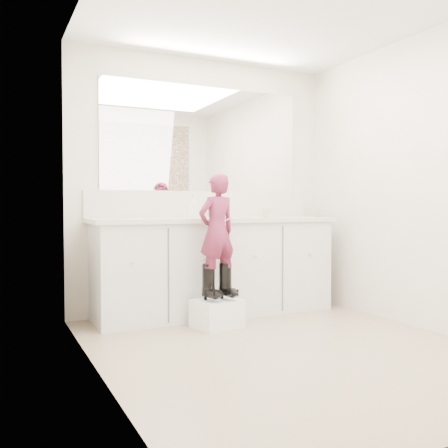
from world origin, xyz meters
TOP-DOWN VIEW (x-y plane):
  - floor at (0.00, 0.00)m, footprint 3.00×3.00m
  - ceiling at (0.00, 0.00)m, footprint 3.00×3.00m
  - wall_back at (0.00, 1.50)m, footprint 2.60×0.00m
  - wall_left at (-1.30, 0.00)m, footprint 0.00×3.00m
  - wall_right at (1.30, 0.00)m, footprint 0.00×3.00m
  - vanity_cabinet at (0.00, 1.23)m, footprint 2.20×0.55m
  - countertop at (0.00, 1.21)m, footprint 2.28×0.58m
  - backsplash at (0.00, 1.49)m, footprint 2.28×0.03m
  - mirror at (0.00, 1.49)m, footprint 2.00×0.02m
  - faucet at (0.00, 1.38)m, footprint 0.08×0.08m
  - cup at (0.53, 1.20)m, footprint 0.13×0.13m
  - soap_bottle at (-0.23, 1.20)m, footprint 0.12×0.12m
  - step_stool at (-0.20, 0.75)m, footprint 0.41×0.36m
  - boot_left at (-0.28, 0.75)m, footprint 0.15×0.22m
  - boot_right at (-0.13, 0.75)m, footprint 0.15×0.22m
  - toddler at (-0.20, 0.75)m, footprint 0.38×0.28m
  - toothbrush at (-0.13, 0.73)m, footprint 0.14×0.04m

SIDE VIEW (x-z plane):
  - floor at x=0.00m, z-range 0.00..0.00m
  - step_stool at x=-0.20m, z-range 0.00..0.23m
  - boot_left at x=-0.28m, z-range 0.23..0.53m
  - boot_right at x=-0.13m, z-range 0.23..0.53m
  - vanity_cabinet at x=0.00m, z-range 0.00..0.85m
  - toddler at x=-0.20m, z-range 0.33..1.26m
  - countertop at x=0.00m, z-range 0.85..0.89m
  - toothbrush at x=-0.13m, z-range 0.85..0.91m
  - cup at x=0.53m, z-range 0.89..0.98m
  - faucet at x=0.00m, z-range 0.89..0.99m
  - soap_bottle at x=-0.23m, z-range 0.89..1.10m
  - backsplash at x=0.00m, z-range 0.89..1.14m
  - wall_back at x=0.00m, z-range -0.10..2.50m
  - wall_left at x=-1.30m, z-range -0.30..2.70m
  - wall_right at x=1.30m, z-range -0.30..2.70m
  - mirror at x=0.00m, z-range 1.14..2.14m
  - ceiling at x=0.00m, z-range 2.40..2.40m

